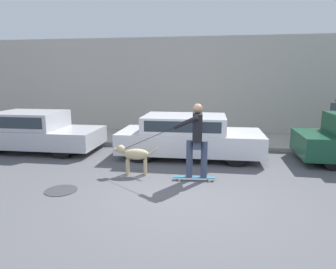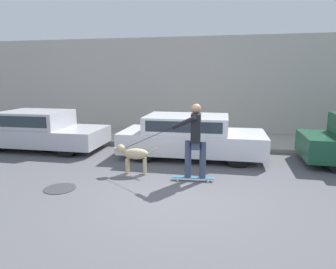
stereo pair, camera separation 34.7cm
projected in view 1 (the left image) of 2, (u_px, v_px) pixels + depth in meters
The scene contains 9 objects.
ground_plane at pixel (180, 197), 6.02m from camera, with size 36.00×36.00×0.00m, color #545459.
back_wall at pixel (200, 86), 12.29m from camera, with size 32.00×0.30×3.94m.
sidewalk_curb at pixel (197, 139), 11.26m from camera, with size 30.00×2.53×0.11m.
parked_car_0 at pixel (34, 132), 9.71m from camera, with size 4.18×1.82×1.27m.
parked_car_1 at pixel (189, 136), 8.94m from camera, with size 4.23×1.88×1.26m.
dog at pixel (134, 155), 7.32m from camera, with size 1.07×0.34×0.75m.
skateboarder at pixel (197, 137), 6.80m from camera, with size 2.30×0.62×1.79m.
pedestrian_with_bag at pixel (336, 118), 10.31m from camera, with size 0.42×0.56×1.57m.
manhole_cover at pixel (61, 190), 6.36m from camera, with size 0.67×0.67×0.01m.
Camera 1 is at (0.66, -5.63, 2.40)m, focal length 32.00 mm.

